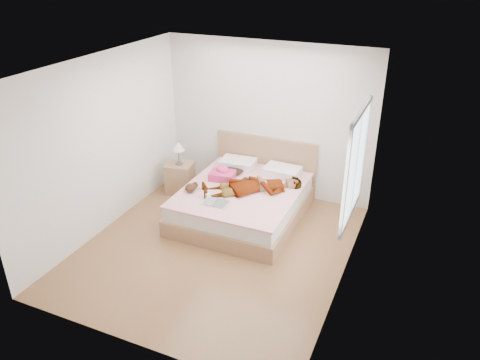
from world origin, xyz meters
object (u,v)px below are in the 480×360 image
(towel, at_px, (222,174))
(nightstand, at_px, (180,176))
(woman, at_px, (253,183))
(magazine, at_px, (216,203))
(bed, at_px, (245,199))
(phone, at_px, (234,163))
(plush_toy, at_px, (191,187))
(coffee_mug, at_px, (208,196))

(towel, relative_size, nightstand, 0.46)
(woman, relative_size, magazine, 4.00)
(bed, bearing_deg, magazine, -104.48)
(phone, xyz_separation_m, bed, (0.33, -0.34, -0.43))
(towel, relative_size, magazine, 1.10)
(bed, distance_m, towel, 0.55)
(phone, bearing_deg, nightstand, 150.25)
(woman, distance_m, plush_toy, 0.96)
(phone, distance_m, magazine, 1.05)
(phone, relative_size, bed, 0.05)
(nightstand, bearing_deg, woman, -12.18)
(plush_toy, bearing_deg, nightstand, 131.04)
(woman, relative_size, phone, 15.11)
(woman, relative_size, bed, 0.76)
(phone, relative_size, nightstand, 0.11)
(towel, distance_m, nightstand, 0.96)
(nightstand, bearing_deg, magazine, -39.09)
(nightstand, bearing_deg, plush_toy, -48.96)
(woman, relative_size, towel, 3.65)
(coffee_mug, bearing_deg, nightstand, 139.18)
(magazine, distance_m, plush_toy, 0.55)
(coffee_mug, height_order, nightstand, nightstand)
(woman, bearing_deg, coffee_mug, -77.22)
(magazine, bearing_deg, coffee_mug, 153.56)
(towel, distance_m, magazine, 0.83)
(woman, xyz_separation_m, magazine, (-0.34, -0.62, -0.10))
(coffee_mug, relative_size, nightstand, 0.12)
(phone, height_order, coffee_mug, phone)
(coffee_mug, distance_m, nightstand, 1.35)
(phone, xyz_separation_m, coffee_mug, (-0.01, -0.94, -0.15))
(bed, bearing_deg, nightstand, 168.72)
(towel, bearing_deg, coffee_mug, -81.97)
(woman, height_order, magazine, woman)
(woman, relative_size, nightstand, 1.67)
(bed, height_order, nightstand, bed)
(towel, relative_size, coffee_mug, 3.70)
(plush_toy, bearing_deg, woman, 26.80)
(bed, bearing_deg, coffee_mug, -119.53)
(bed, relative_size, plush_toy, 8.00)
(phone, bearing_deg, coffee_mug, -124.44)
(woman, height_order, nightstand, nightstand)
(towel, bearing_deg, nightstand, 169.47)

